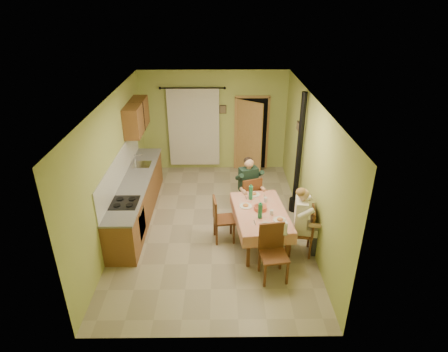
{
  "coord_description": "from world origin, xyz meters",
  "views": [
    {
      "loc": [
        0.17,
        -6.93,
        4.63
      ],
      "look_at": [
        0.25,
        0.1,
        1.15
      ],
      "focal_mm": 30.0,
      "sensor_mm": 36.0,
      "label": 1
    }
  ],
  "objects_px": {
    "man_right": "(303,214)",
    "chair_near": "(273,264)",
    "chair_far": "(248,204)",
    "chair_right": "(301,240)",
    "dining_table": "(260,227)",
    "chair_left": "(223,227)",
    "man_far": "(249,181)",
    "stove_flue": "(297,171)"
  },
  "relations": [
    {
      "from": "chair_right",
      "to": "man_far",
      "type": "height_order",
      "value": "man_far"
    },
    {
      "from": "man_far",
      "to": "stove_flue",
      "type": "bearing_deg",
      "value": -8.11
    },
    {
      "from": "chair_near",
      "to": "chair_right",
      "type": "xyz_separation_m",
      "value": [
        0.63,
        0.71,
        -0.0
      ]
    },
    {
      "from": "chair_right",
      "to": "man_right",
      "type": "xyz_separation_m",
      "value": [
        -0.01,
        0.0,
        0.59
      ]
    },
    {
      "from": "chair_right",
      "to": "chair_far",
      "type": "bearing_deg",
      "value": 42.87
    },
    {
      "from": "man_right",
      "to": "chair_near",
      "type": "bearing_deg",
      "value": 147.7
    },
    {
      "from": "chair_far",
      "to": "man_right",
      "type": "height_order",
      "value": "man_right"
    },
    {
      "from": "dining_table",
      "to": "chair_right",
      "type": "xyz_separation_m",
      "value": [
        0.77,
        -0.31,
        -0.09
      ]
    },
    {
      "from": "man_right",
      "to": "stove_flue",
      "type": "xyz_separation_m",
      "value": [
        0.18,
        1.57,
        0.15
      ]
    },
    {
      "from": "chair_far",
      "to": "chair_right",
      "type": "relative_size",
      "value": 1.01
    },
    {
      "from": "man_right",
      "to": "stove_flue",
      "type": "relative_size",
      "value": 0.5
    },
    {
      "from": "man_right",
      "to": "stove_flue",
      "type": "distance_m",
      "value": 1.59
    },
    {
      "from": "chair_far",
      "to": "chair_left",
      "type": "distance_m",
      "value": 1.08
    },
    {
      "from": "dining_table",
      "to": "man_right",
      "type": "bearing_deg",
      "value": -28.4
    },
    {
      "from": "chair_far",
      "to": "chair_left",
      "type": "bearing_deg",
      "value": -141.18
    },
    {
      "from": "chair_right",
      "to": "stove_flue",
      "type": "distance_m",
      "value": 1.75
    },
    {
      "from": "chair_near",
      "to": "stove_flue",
      "type": "bearing_deg",
      "value": -117.71
    },
    {
      "from": "chair_left",
      "to": "man_far",
      "type": "bearing_deg",
      "value": 140.27
    },
    {
      "from": "chair_right",
      "to": "chair_left",
      "type": "xyz_separation_m",
      "value": [
        -1.5,
        0.44,
        -0.0
      ]
    },
    {
      "from": "chair_near",
      "to": "man_far",
      "type": "bearing_deg",
      "value": -90.26
    },
    {
      "from": "chair_near",
      "to": "chair_left",
      "type": "relative_size",
      "value": 1.06
    },
    {
      "from": "chair_far",
      "to": "chair_right",
      "type": "bearing_deg",
      "value": -74.5
    },
    {
      "from": "chair_right",
      "to": "dining_table",
      "type": "bearing_deg",
      "value": 76.67
    },
    {
      "from": "stove_flue",
      "to": "man_far",
      "type": "bearing_deg",
      "value": -169.24
    },
    {
      "from": "dining_table",
      "to": "man_far",
      "type": "distance_m",
      "value": 1.18
    },
    {
      "from": "man_far",
      "to": "man_right",
      "type": "relative_size",
      "value": 1.0
    },
    {
      "from": "chair_far",
      "to": "chair_near",
      "type": "xyz_separation_m",
      "value": [
        0.29,
        -2.07,
        0.0
      ]
    },
    {
      "from": "dining_table",
      "to": "chair_left",
      "type": "bearing_deg",
      "value": 163.57
    },
    {
      "from": "chair_near",
      "to": "stove_flue",
      "type": "height_order",
      "value": "stove_flue"
    },
    {
      "from": "chair_left",
      "to": "chair_right",
      "type": "bearing_deg",
      "value": 65.69
    },
    {
      "from": "chair_left",
      "to": "man_right",
      "type": "height_order",
      "value": "man_right"
    },
    {
      "from": "man_far",
      "to": "chair_left",
      "type": "bearing_deg",
      "value": -140.55
    },
    {
      "from": "man_far",
      "to": "stove_flue",
      "type": "relative_size",
      "value": 0.5
    },
    {
      "from": "chair_near",
      "to": "man_right",
      "type": "distance_m",
      "value": 1.11
    },
    {
      "from": "chair_near",
      "to": "man_far",
      "type": "relative_size",
      "value": 0.74
    },
    {
      "from": "man_far",
      "to": "stove_flue",
      "type": "distance_m",
      "value": 1.13
    },
    {
      "from": "dining_table",
      "to": "man_right",
      "type": "distance_m",
      "value": 0.95
    },
    {
      "from": "chair_left",
      "to": "stove_flue",
      "type": "bearing_deg",
      "value": 116.18
    },
    {
      "from": "dining_table",
      "to": "chair_right",
      "type": "bearing_deg",
      "value": -28.16
    },
    {
      "from": "chair_far",
      "to": "man_far",
      "type": "relative_size",
      "value": 0.73
    },
    {
      "from": "dining_table",
      "to": "man_far",
      "type": "xyz_separation_m",
      "value": [
        -0.16,
        1.06,
        0.5
      ]
    },
    {
      "from": "chair_near",
      "to": "chair_far",
      "type": "bearing_deg",
      "value": -90.33
    }
  ]
}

